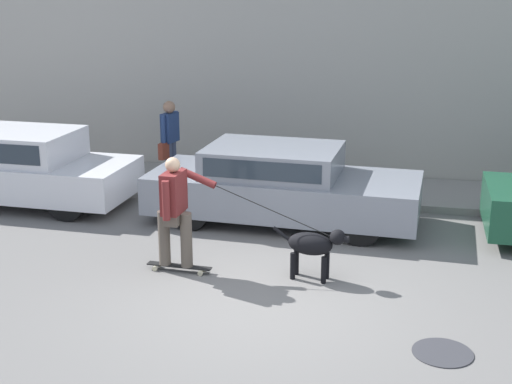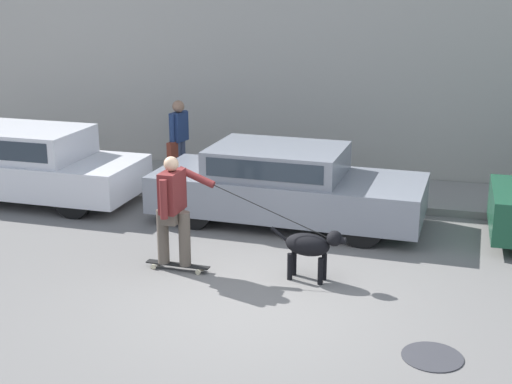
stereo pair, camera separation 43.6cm
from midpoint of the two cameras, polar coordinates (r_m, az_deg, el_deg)
name	(u,v)px [view 2 (the right image)]	position (r m, az deg, el deg)	size (l,w,h in m)	color
ground_plane	(257,300)	(8.93, 1.47, -8.67)	(36.00, 36.00, 0.00)	slate
back_wall	(341,34)	(14.02, 7.69, 12.40)	(32.00, 0.30, 5.66)	#ADA89E
sidewalk_curb	(326,189)	(13.44, 6.58, 0.27)	(30.00, 1.84, 0.13)	gray
parked_car_0	(30,165)	(13.31, -16.76, 2.10)	(3.96, 1.73, 1.31)	black
parked_car_1	(285,186)	(11.56, 3.44, 0.49)	(4.42, 1.89, 1.26)	black
dog	(311,246)	(9.36, 5.75, -4.33)	(1.03, 0.37, 0.73)	black
skateboarder	(174,207)	(9.55, -5.31, -1.22)	(2.59, 0.65, 1.60)	beige
pedestrian_with_bag	(179,136)	(13.60, -5.30, 4.47)	(0.26, 0.64, 1.53)	#3D4760
manhole_cover	(432,357)	(7.96, 15.49, -12.60)	(0.65, 0.65, 0.01)	#38383D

